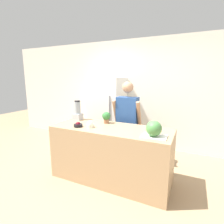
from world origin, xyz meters
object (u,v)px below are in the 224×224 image
Objects in this scene: potted_plant at (106,117)px; blender at (78,112)px; refrigerator at (108,113)px; bowl_cream at (90,125)px; watermelon at (154,129)px; person at (127,123)px; bowl_cherries at (78,125)px.

blender is at bearing 179.50° from potted_plant.
refrigerator reaches higher than bowl_cream.
potted_plant is (-0.92, 0.39, -0.00)m from watermelon.
person is 0.86m from bowl_cream.
potted_plant reaches higher than bowl_cream.
person is (0.76, -0.65, -0.01)m from refrigerator.
bowl_cherries is at bearing -164.58° from bowl_cream.
watermelon reaches higher than potted_plant.
bowl_cream is at bearing -74.04° from refrigerator.
blender is at bearing 144.92° from bowl_cream.
bowl_cream is (0.41, -1.44, 0.10)m from refrigerator.
person reaches higher than watermelon.
blender reaches higher than watermelon.
bowl_cream is at bearing -107.73° from potted_plant.
bowl_cream is 0.55× the size of potted_plant.
person reaches higher than blender.
refrigerator is 4.57× the size of blender.
potted_plant is (0.52, -1.09, 0.17)m from refrigerator.
bowl_cherries is 0.52m from blender.
refrigerator is 1.51m from bowl_cherries.
refrigerator reaches higher than blender.
watermelon is 1.58m from blender.
potted_plant reaches higher than bowl_cherries.
watermelon is 0.58× the size of blender.
watermelon is at bearing -14.34° from blender.
refrigerator is 7.94× the size of watermelon.
bowl_cream is 0.37m from potted_plant.
bowl_cherries is 0.21m from bowl_cream.
person is 0.53m from potted_plant.
person is at bearing 66.24° from bowl_cream.
watermelon is at bearing -50.29° from person.
watermelon is (1.44, -1.47, 0.17)m from refrigerator.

